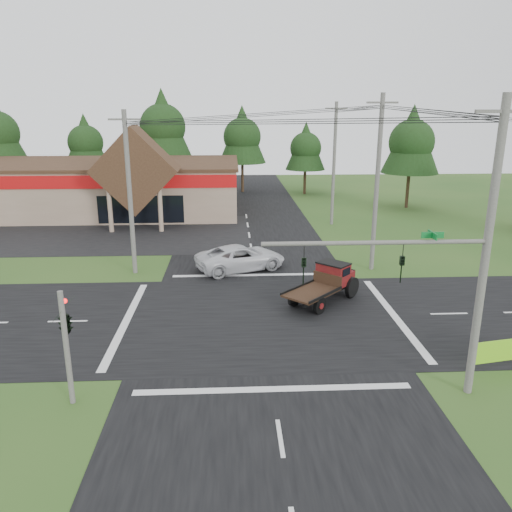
{
  "coord_description": "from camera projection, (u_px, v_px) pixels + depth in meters",
  "views": [
    {
      "loc": [
        -1.51,
        -24.07,
        10.43
      ],
      "look_at": [
        -0.1,
        4.02,
        2.2
      ],
      "focal_mm": 35.0,
      "sensor_mm": 36.0,
      "label": 1
    }
  ],
  "objects": [
    {
      "name": "cvs_building",
      "position": [
        97.0,
        185.0,
        52.89
      ],
      "size": [
        30.4,
        18.2,
        9.19
      ],
      "color": "gray",
      "rests_on": "ground"
    },
    {
      "name": "tree_row_d",
      "position": [
        242.0,
        135.0,
        64.26
      ],
      "size": [
        6.16,
        6.16,
        11.11
      ],
      "color": "#332316",
      "rests_on": "ground"
    },
    {
      "name": "utility_pole_nw",
      "position": [
        130.0,
        192.0,
        31.85
      ],
      "size": [
        2.0,
        0.3,
        10.5
      ],
      "color": "#595651",
      "rests_on": "ground"
    },
    {
      "name": "tree_row_c",
      "position": [
        163.0,
        125.0,
        62.45
      ],
      "size": [
        7.28,
        7.28,
        13.13
      ],
      "color": "#332316",
      "rests_on": "ground"
    },
    {
      "name": "utility_pole_nr",
      "position": [
        486.0,
        251.0,
        17.66
      ],
      "size": [
        2.0,
        0.3,
        11.0
      ],
      "color": "#595651",
      "rests_on": "ground"
    },
    {
      "name": "white_pickup",
      "position": [
        241.0,
        258.0,
        33.77
      ],
      "size": [
        6.69,
        4.95,
        1.69
      ],
      "primitive_type": "imported",
      "rotation": [
        0.0,
        0.0,
        1.97
      ],
      "color": "silver",
      "rests_on": "ground"
    },
    {
      "name": "traffic_signal_corner",
      "position": [
        64.0,
        313.0,
        17.71
      ],
      "size": [
        0.53,
        2.48,
        4.4
      ],
      "color": "#595651",
      "rests_on": "ground"
    },
    {
      "name": "tree_side_ne",
      "position": [
        412.0,
        140.0,
        53.62
      ],
      "size": [
        6.16,
        6.16,
        11.11
      ],
      "color": "#332316",
      "rests_on": "ground"
    },
    {
      "name": "parking_apron",
      "position": [
        89.0,
        234.0,
        43.61
      ],
      "size": [
        28.0,
        14.0,
        0.02
      ],
      "primitive_type": "cube",
      "color": "black",
      "rests_on": "ground"
    },
    {
      "name": "utility_pole_n",
      "position": [
        334.0,
        163.0,
        45.93
      ],
      "size": [
        2.0,
        0.3,
        11.2
      ],
      "color": "#595651",
      "rests_on": "ground"
    },
    {
      "name": "utility_pole_ne",
      "position": [
        377.0,
        183.0,
        32.47
      ],
      "size": [
        2.0,
        0.3,
        11.5
      ],
      "color": "#595651",
      "rests_on": "ground"
    },
    {
      "name": "tree_row_e",
      "position": [
        306.0,
        146.0,
        63.1
      ],
      "size": [
        5.04,
        5.04,
        9.09
      ],
      "color": "#332316",
      "rests_on": "ground"
    },
    {
      "name": "ground",
      "position": [
        262.0,
        318.0,
        26.08
      ],
      "size": [
        120.0,
        120.0,
        0.0
      ],
      "primitive_type": "plane",
      "color": "#2A4F1C",
      "rests_on": "ground"
    },
    {
      "name": "tree_row_b",
      "position": [
        85.0,
        141.0,
        63.49
      ],
      "size": [
        5.6,
        5.6,
        10.1
      ],
      "color": "#332316",
      "rests_on": "ground"
    },
    {
      "name": "roadside_banner",
      "position": [
        512.0,
        352.0,
        20.89
      ],
      "size": [
        3.95,
        0.85,
        1.37
      ],
      "primitive_type": null,
      "rotation": [
        0.0,
        0.0,
        0.19
      ],
      "color": "#78C81A",
      "rests_on": "ground"
    },
    {
      "name": "road_ew",
      "position": [
        262.0,
        318.0,
        26.07
      ],
      "size": [
        120.0,
        12.0,
        0.02
      ],
      "primitive_type": "cube",
      "color": "black",
      "rests_on": "ground"
    },
    {
      "name": "road_ns",
      "position": [
        262.0,
        318.0,
        26.07
      ],
      "size": [
        12.0,
        120.0,
        0.02
      ],
      "primitive_type": "cube",
      "color": "black",
      "rests_on": "ground"
    },
    {
      "name": "traffic_signal_mast",
      "position": [
        436.0,
        284.0,
        17.92
      ],
      "size": [
        8.12,
        0.24,
        7.0
      ],
      "color": "#595651",
      "rests_on": "ground"
    },
    {
      "name": "antique_flatbed_truck",
      "position": [
        323.0,
        284.0,
        27.9
      ],
      "size": [
        4.99,
        5.05,
        2.15
      ],
      "primitive_type": null,
      "rotation": [
        0.0,
        0.0,
        -0.77
      ],
      "color": "#4E0B11",
      "rests_on": "ground"
    }
  ]
}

